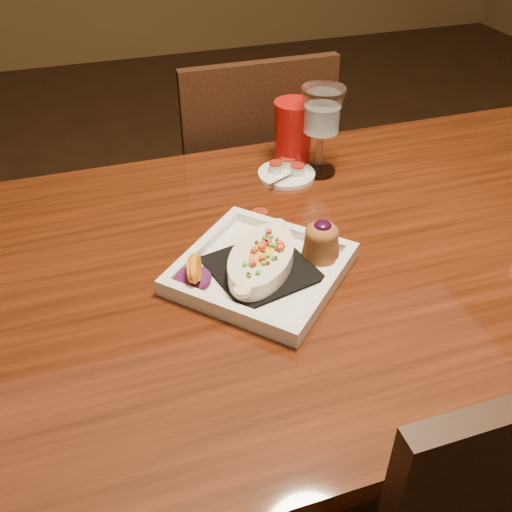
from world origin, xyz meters
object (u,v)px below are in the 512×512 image
object	(u,v)px
saucer	(286,172)
chair_far	(247,192)
table	(341,285)
plate	(268,262)
red_tumbler	(293,134)
goblet	(322,115)

from	to	relation	value
saucer	chair_far	bearing A→B (deg)	87.53
table	saucer	size ratio (longest dim) A/B	11.79
plate	saucer	size ratio (longest dim) A/B	2.89
table	plate	bearing A→B (deg)	-168.75
chair_far	red_tumbler	size ratio (longest dim) A/B	6.25
table	red_tumbler	world-z (taller)	red_tumbler
chair_far	plate	bearing A→B (deg)	75.84
goblet	red_tumbler	xyz separation A→B (m)	(-0.04, 0.06, -0.06)
plate	red_tumbler	xyz separation A→B (m)	(0.19, 0.36, 0.05)
chair_far	red_tumbler	distance (m)	0.44
table	saucer	world-z (taller)	saucer
plate	red_tumbler	world-z (taller)	red_tumbler
chair_far	plate	size ratio (longest dim) A/B	2.53
table	red_tumbler	bearing A→B (deg)	86.89
red_tumbler	plate	bearing A→B (deg)	-117.02
table	plate	world-z (taller)	plate
goblet	table	bearing A→B (deg)	-102.20
table	goblet	distance (m)	0.36
goblet	red_tumbler	distance (m)	0.09
chair_far	goblet	xyz separation A→B (m)	(0.06, -0.36, 0.38)
plate	goblet	world-z (taller)	goblet
table	plate	size ratio (longest dim) A/B	4.08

